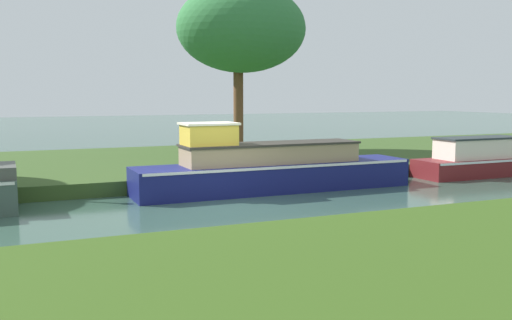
% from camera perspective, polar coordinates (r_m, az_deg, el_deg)
% --- Properties ---
extents(ground_plane, '(120.00, 120.00, 0.00)m').
position_cam_1_polar(ground_plane, '(14.76, -2.84, -4.19)').
color(ground_plane, '#355346').
extents(riverbank_far, '(72.00, 10.00, 0.40)m').
position_cam_1_polar(riverbank_far, '(21.35, -9.49, -0.40)').
color(riverbank_far, '#354F21').
rests_on(riverbank_far, ground_plane).
extents(navy_barge, '(8.08, 1.59, 1.97)m').
position_cam_1_polar(navy_barge, '(16.42, 1.43, -0.80)').
color(navy_barge, navy).
rests_on(navy_barge, ground_plane).
extents(maroon_cruiser, '(4.61, 1.45, 1.30)m').
position_cam_1_polar(maroon_cruiser, '(20.90, 21.10, 0.05)').
color(maroon_cruiser, maroon).
rests_on(maroon_cruiser, ground_plane).
extents(willow_tree_centre, '(5.29, 4.53, 6.72)m').
position_cam_1_polar(willow_tree_centre, '(23.92, -1.41, 12.73)').
color(willow_tree_centre, brown).
rests_on(willow_tree_centre, riverbank_far).
extents(mooring_post_near, '(0.17, 0.17, 0.64)m').
position_cam_1_polar(mooring_post_near, '(18.72, 5.77, 0.29)').
color(mooring_post_near, '#493C2E').
rests_on(mooring_post_near, riverbank_far).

